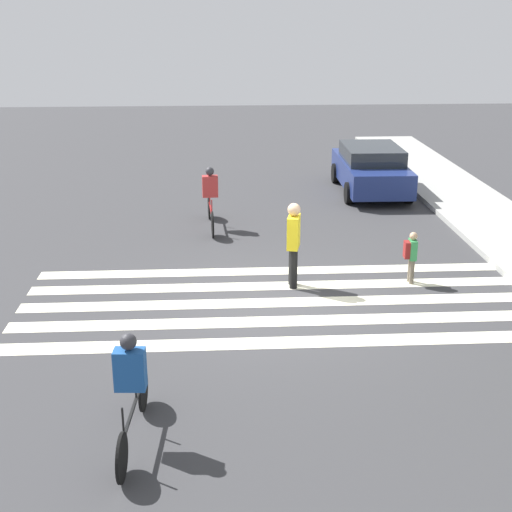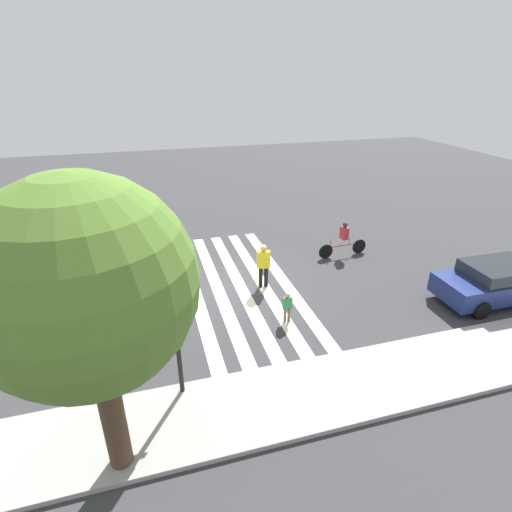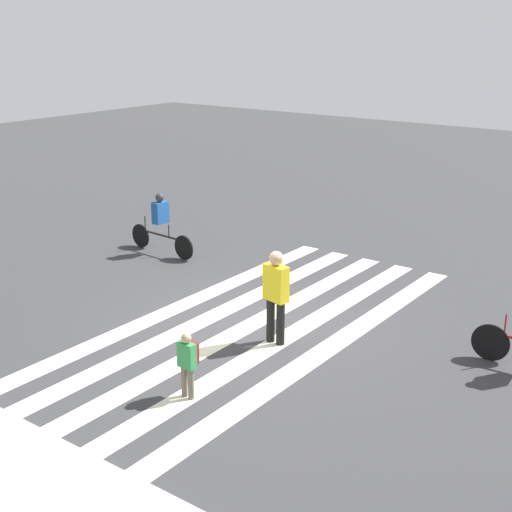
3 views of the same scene
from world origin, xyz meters
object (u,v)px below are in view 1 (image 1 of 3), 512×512
pedestrian_adult_blue_shirt (293,240)px  cyclist_near_curb (210,196)px  car_parked_silver_sedan (371,169)px  cyclist_far_lane (131,385)px  pedestrian_adult_yellow_jacket (411,253)px

pedestrian_adult_blue_shirt → cyclist_near_curb: 4.62m
pedestrian_adult_blue_shirt → car_parked_silver_sedan: (-7.83, 3.27, -0.25)m
cyclist_far_lane → car_parked_silver_sedan: 14.60m
pedestrian_adult_yellow_jacket → car_parked_silver_sedan: bearing=177.4°
cyclist_near_curb → pedestrian_adult_yellow_jacket: bearing=41.4°
cyclist_near_curb → car_parked_silver_sedan: 6.11m
pedestrian_adult_blue_shirt → cyclist_far_lane: pedestrian_adult_blue_shirt is taller
pedestrian_adult_blue_shirt → pedestrian_adult_yellow_jacket: size_ratio=1.60×
car_parked_silver_sedan → pedestrian_adult_yellow_jacket: bearing=-5.0°
pedestrian_adult_blue_shirt → cyclist_near_curb: size_ratio=0.75×
cyclist_near_curb → cyclist_far_lane: (9.77, -1.00, -0.01)m
cyclist_near_curb → pedestrian_adult_blue_shirt: bearing=18.4°
pedestrian_adult_blue_shirt → car_parked_silver_sedan: 8.49m
cyclist_far_lane → pedestrian_adult_blue_shirt: bearing=157.6°
cyclist_near_curb → car_parked_silver_sedan: size_ratio=0.55×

